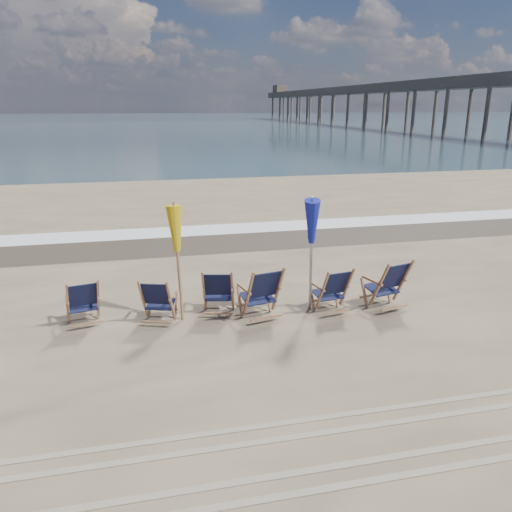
# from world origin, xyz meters

# --- Properties ---
(ocean) EXTENTS (400.00, 400.00, 0.00)m
(ocean) POSITION_xyz_m (0.00, 128.00, 0.00)
(ocean) COLOR #324953
(ocean) RESTS_ON ground
(surf_foam) EXTENTS (200.00, 1.40, 0.01)m
(surf_foam) POSITION_xyz_m (0.00, 8.30, 0.00)
(surf_foam) COLOR silver
(surf_foam) RESTS_ON ground
(wet_sand_strip) EXTENTS (200.00, 2.60, 0.00)m
(wet_sand_strip) POSITION_xyz_m (0.00, 6.80, 0.00)
(wet_sand_strip) COLOR #42362A
(wet_sand_strip) RESTS_ON ground
(tire_tracks) EXTENTS (80.00, 1.30, 0.01)m
(tire_tracks) POSITION_xyz_m (0.00, -2.80, 0.01)
(tire_tracks) COLOR gray
(tire_tracks) RESTS_ON ground
(beach_chair_0) EXTENTS (0.73, 0.79, 0.94)m
(beach_chair_0) POSITION_xyz_m (-3.14, 1.48, 0.47)
(beach_chair_0) COLOR black
(beach_chair_0) RESTS_ON ground
(beach_chair_1) EXTENTS (0.77, 0.82, 0.92)m
(beach_chair_1) POSITION_xyz_m (-1.85, 1.14, 0.46)
(beach_chair_1) COLOR black
(beach_chair_1) RESTS_ON ground
(beach_chair_2) EXTENTS (0.76, 0.82, 0.97)m
(beach_chair_2) POSITION_xyz_m (-0.67, 1.32, 0.48)
(beach_chair_2) COLOR black
(beach_chair_2) RESTS_ON ground
(beach_chair_3) EXTENTS (0.84, 0.91, 1.09)m
(beach_chair_3) POSITION_xyz_m (0.16, 1.01, 0.55)
(beach_chair_3) COLOR black
(beach_chair_3) RESTS_ON ground
(beach_chair_4) EXTENTS (0.74, 0.80, 0.97)m
(beach_chair_4) POSITION_xyz_m (1.54, 0.98, 0.49)
(beach_chair_4) COLOR black
(beach_chair_4) RESTS_ON ground
(beach_chair_5) EXTENTS (0.86, 0.92, 1.08)m
(beach_chair_5) POSITION_xyz_m (2.71, 0.94, 0.54)
(beach_chair_5) COLOR black
(beach_chair_5) RESTS_ON ground
(umbrella_yellow) EXTENTS (0.30, 0.30, 2.16)m
(umbrella_yellow) POSITION_xyz_m (-1.65, 1.41, 1.63)
(umbrella_yellow) COLOR #9B6845
(umbrella_yellow) RESTS_ON ground
(umbrella_blue) EXTENTS (0.30, 0.30, 2.32)m
(umbrella_blue) POSITION_xyz_m (0.84, 1.15, 1.78)
(umbrella_blue) COLOR #A5A5AD
(umbrella_blue) RESTS_ON ground
(fishing_pier) EXTENTS (4.40, 140.00, 9.30)m
(fishing_pier) POSITION_xyz_m (38.00, 74.00, 4.65)
(fishing_pier) COLOR brown
(fishing_pier) RESTS_ON ground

